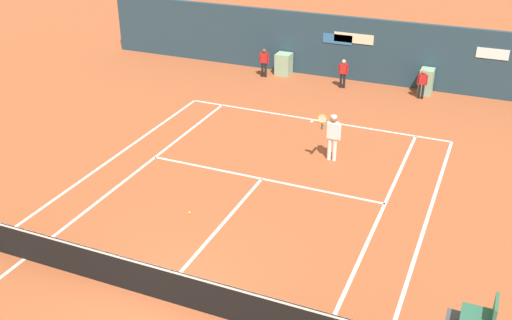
{
  "coord_description": "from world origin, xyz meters",
  "views": [
    {
      "loc": [
        6.52,
        -9.41,
        9.33
      ],
      "look_at": [
        -0.08,
        6.11,
        0.8
      ],
      "focal_mm": 42.37,
      "sensor_mm": 36.0,
      "label": 1
    }
  ],
  "objects_px": {
    "ball_kid_centre_post": "(264,61)",
    "tennis_ball_by_sideline": "(189,213)",
    "ball_kid_right_post": "(343,72)",
    "player_on_baseline": "(332,134)",
    "ball_kid_left_post": "(422,82)"
  },
  "relations": [
    {
      "from": "ball_kid_right_post",
      "to": "ball_kid_centre_post",
      "type": "distance_m",
      "value": 3.8
    },
    {
      "from": "ball_kid_centre_post",
      "to": "tennis_ball_by_sideline",
      "type": "bearing_deg",
      "value": 92.35
    },
    {
      "from": "ball_kid_centre_post",
      "to": "tennis_ball_by_sideline",
      "type": "xyz_separation_m",
      "value": [
        2.62,
        -12.09,
        -0.75
      ]
    },
    {
      "from": "ball_kid_left_post",
      "to": "tennis_ball_by_sideline",
      "type": "bearing_deg",
      "value": 59.22
    },
    {
      "from": "ball_kid_centre_post",
      "to": "tennis_ball_by_sideline",
      "type": "relative_size",
      "value": 20.01
    },
    {
      "from": "tennis_ball_by_sideline",
      "to": "ball_kid_left_post",
      "type": "bearing_deg",
      "value": 69.05
    },
    {
      "from": "tennis_ball_by_sideline",
      "to": "ball_kid_right_post",
      "type": "bearing_deg",
      "value": 84.46
    },
    {
      "from": "player_on_baseline",
      "to": "tennis_ball_by_sideline",
      "type": "xyz_separation_m",
      "value": [
        -2.79,
        -4.96,
        -0.95
      ]
    },
    {
      "from": "player_on_baseline",
      "to": "ball_kid_centre_post",
      "type": "height_order",
      "value": "player_on_baseline"
    },
    {
      "from": "player_on_baseline",
      "to": "ball_kid_left_post",
      "type": "bearing_deg",
      "value": -103.65
    },
    {
      "from": "ball_kid_left_post",
      "to": "ball_kid_centre_post",
      "type": "xyz_separation_m",
      "value": [
        -7.25,
        0.0,
        0.05
      ]
    },
    {
      "from": "player_on_baseline",
      "to": "tennis_ball_by_sideline",
      "type": "relative_size",
      "value": 27.37
    },
    {
      "from": "tennis_ball_by_sideline",
      "to": "ball_kid_centre_post",
      "type": "bearing_deg",
      "value": 102.24
    },
    {
      "from": "player_on_baseline",
      "to": "ball_kid_left_post",
      "type": "height_order",
      "value": "player_on_baseline"
    },
    {
      "from": "ball_kid_right_post",
      "to": "ball_kid_centre_post",
      "type": "xyz_separation_m",
      "value": [
        -3.8,
        0.0,
        0.03
      ]
    }
  ]
}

